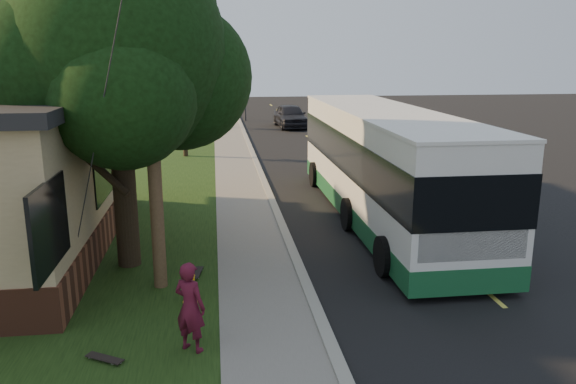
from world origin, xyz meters
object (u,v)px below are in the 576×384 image
at_px(fire_hydrant, 190,287).
at_px(bare_tree_far, 199,100).
at_px(skateboarder, 190,307).
at_px(leafy_tree, 117,56).
at_px(distant_car, 290,116).
at_px(bare_tree_near, 184,116).
at_px(transit_bus, 383,162).
at_px(skateboard_spare, 105,358).
at_px(utility_pole, 149,83).
at_px(traffic_signal, 245,81).
at_px(skateboard_main, 197,273).

bearing_deg(fire_hydrant, bare_tree_far, 90.76).
xyz_separation_m(bare_tree_far, skateboarder, (0.50, -31.97, -1.10)).
relative_size(leafy_tree, distant_car, 1.57).
height_order(bare_tree_near, transit_bus, bare_tree_near).
height_order(leafy_tree, skateboard_spare, leafy_tree).
distance_m(skateboarder, skateboard_spare, 1.69).
xyz_separation_m(utility_pole, bare_tree_near, (-0.19, 17.01, -2.48)).
height_order(transit_bus, distant_car, transit_bus).
bearing_deg(traffic_signal, skateboard_spare, -97.06).
bearing_deg(leafy_tree, skateboard_spare, -87.75).
bearing_deg(bare_tree_near, fire_hydrant, -87.14).
bearing_deg(distant_car, fire_hydrant, -104.54).
bearing_deg(bare_tree_far, skateboard_spare, -91.75).
distance_m(skateboarder, distant_car, 31.97).
relative_size(fire_hydrant, distant_car, 0.15).
xyz_separation_m(skateboarder, distant_car, (6.04, 31.39, -0.05)).
height_order(utility_pole, skateboard_spare, utility_pole).
distance_m(leafy_tree, skateboard_main, 5.42).
height_order(traffic_signal, distant_car, traffic_signal).
distance_m(traffic_signal, transit_bus, 28.34).
bearing_deg(skateboarder, transit_bus, -93.07).
relative_size(utility_pole, skateboard_spare, 12.76).
bearing_deg(leafy_tree, bare_tree_far, 87.55).
bearing_deg(fire_hydrant, skateboarder, -87.10).
xyz_separation_m(fire_hydrant, skateboard_main, (0.10, 1.57, -0.31)).
relative_size(leafy_tree, traffic_signal, 1.42).
distance_m(fire_hydrant, skateboard_spare, 2.59).
bearing_deg(distant_car, skateboard_main, -104.99).
bearing_deg(skateboarder, skateboard_spare, 41.23).
distance_m(utility_pole, distant_car, 29.48).
distance_m(fire_hydrant, transit_bus, 8.45).
distance_m(fire_hydrant, distant_car, 30.06).
bearing_deg(transit_bus, utility_pole, -143.92).
bearing_deg(fire_hydrant, transit_bus, 44.50).
height_order(transit_bus, skateboarder, transit_bus).
xyz_separation_m(bare_tree_near, skateboard_main, (1.00, -16.43, -2.03)).
bearing_deg(fire_hydrant, bare_tree_near, 92.86).
height_order(fire_hydrant, utility_pole, utility_pole).
xyz_separation_m(utility_pole, skateboard_spare, (-0.68, -3.16, -4.51)).
height_order(traffic_signal, transit_bus, traffic_signal).
relative_size(traffic_signal, skateboard_spare, 7.74).
relative_size(skateboarder, distant_car, 0.33).
bearing_deg(leafy_tree, skateboard_main, -32.93).
relative_size(utility_pole, traffic_signal, 1.65).
bearing_deg(skateboard_main, transit_bus, 36.17).
xyz_separation_m(bare_tree_near, transit_bus, (6.84, -12.17, -0.27)).
xyz_separation_m(utility_pole, skateboarder, (0.81, -2.97, -3.73)).
bearing_deg(traffic_signal, utility_pole, -96.58).
xyz_separation_m(fire_hydrant, skateboard_spare, (-1.38, -2.17, -0.31)).
relative_size(traffic_signal, skateboard_main, 7.12).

